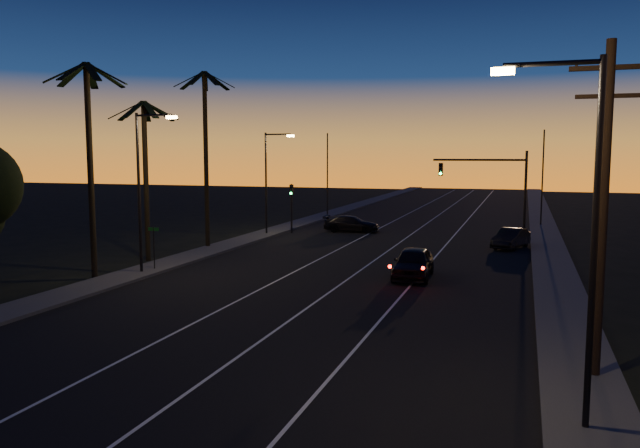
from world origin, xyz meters
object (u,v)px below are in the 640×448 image
(right_car, at_px, (511,238))
(lead_car, at_px, (413,263))
(utility_pole, at_px, (603,203))
(signal_mast, at_px, (494,180))
(cross_car, at_px, (351,224))

(right_car, bearing_deg, lead_car, -110.51)
(utility_pole, height_order, signal_mast, utility_pole)
(signal_mast, bearing_deg, lead_car, -101.61)
(utility_pole, height_order, right_car, utility_pole)
(utility_pole, xyz_separation_m, cross_car, (-16.39, 32.23, -4.60))
(utility_pole, distance_m, cross_car, 36.45)
(utility_pole, height_order, lead_car, utility_pole)
(utility_pole, relative_size, cross_car, 2.03)
(right_car, relative_size, cross_car, 0.93)
(signal_mast, height_order, right_car, signal_mast)
(lead_car, relative_size, right_car, 1.20)
(lead_car, distance_m, right_car, 13.82)
(utility_pole, xyz_separation_m, lead_car, (-7.82, 13.66, -4.47))
(right_car, height_order, cross_car, right_car)
(utility_pole, bearing_deg, lead_car, 119.80)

